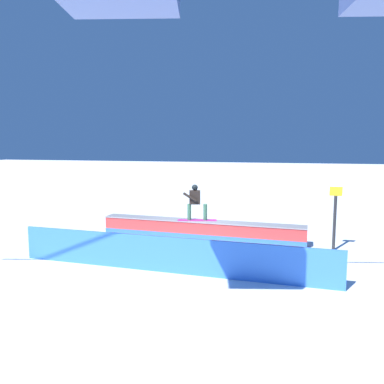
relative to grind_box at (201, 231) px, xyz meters
The scene contains 5 objects.
ground_plane 0.32m from the grind_box, ahead, with size 120.00×120.00×0.00m, color white.
grind_box is the anchor object (origin of this frame).
snowboarder 1.13m from the grind_box, ahead, with size 1.47×0.66×1.34m.
safety_fence 3.86m from the grind_box, 90.00° to the left, with size 9.19×0.06×1.01m, color #3676EB.
trail_marker 4.73m from the grind_box, behind, with size 0.40×0.10×2.14m.
Camera 1 is at (-3.29, 13.60, 3.54)m, focal length 35.92 mm.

